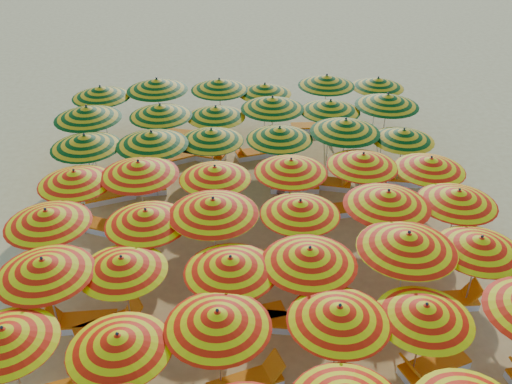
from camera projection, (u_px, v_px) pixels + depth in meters
The scene contains 63 objects.
ground at pixel (257, 245), 17.55m from camera, with size 120.00×120.00×0.00m, color #E3BB65.
umbrella_6 at pixel (4, 336), 11.64m from camera, with size 2.80×2.80×2.31m.
umbrella_7 at pixel (119, 342), 11.48m from camera, with size 2.69×2.69×2.32m.
umbrella_8 at pixel (218, 319), 11.88m from camera, with size 2.92×2.92×2.44m.
umbrella_9 at pixel (339, 314), 12.07m from camera, with size 2.92×2.92×2.39m.
umbrella_10 at pixel (425, 312), 12.24m from camera, with size 2.74×2.74×2.29m.
umbrella_12 at pixel (43, 267), 13.28m from camera, with size 3.01×3.01×2.46m.
umbrella_13 at pixel (122, 264), 13.60m from camera, with size 2.54×2.54×2.29m.
umbrella_14 at pixel (231, 265), 13.43m from camera, with size 2.78×2.78×2.40m.
umbrella_15 at pixel (309, 256), 13.59m from camera, with size 3.11×3.11×2.49m.
umbrella_16 at pixel (408, 241), 13.88m from camera, with size 2.67×2.67×2.63m.
umbrella_17 at pixel (480, 244), 14.20m from camera, with size 2.64×2.64×2.33m.
umbrella_18 at pixel (47, 217), 15.04m from camera, with size 2.46×2.46×2.44m.
umbrella_19 at pixel (146, 217), 15.11m from camera, with size 2.97×2.97×2.40m.
umbrella_20 at pixel (213, 206), 15.20m from camera, with size 2.58×2.58×2.61m.
umbrella_21 at pixel (300, 208), 15.54m from camera, with size 2.68×2.68×2.36m.
umbrella_22 at pixel (388, 198), 15.61m from camera, with size 2.98×2.98×2.56m.
umbrella_23 at pixel (458, 197), 15.95m from camera, with size 2.41×2.41×2.39m.
umbrella_24 at pixel (75, 177), 16.89m from camera, with size 2.37×2.37×2.38m.
umbrella_25 at pixel (139, 168), 17.08m from camera, with size 3.01×3.01×2.53m.
umbrella_26 at pixel (215, 173), 17.19m from camera, with size 2.47×2.47×2.34m.
umbrella_27 at pixel (291, 166), 17.41m from camera, with size 2.80×2.80×2.41m.
umbrella_28 at pixel (363, 160), 17.77m from camera, with size 2.81×2.81×2.38m.
umbrella_29 at pixel (430, 164), 17.63m from camera, with size 2.63×2.63×2.35m.
umbrella_30 at pixel (85, 141), 18.71m from camera, with size 2.91×2.91×2.46m.
umbrella_31 at pixel (152, 138), 18.73m from camera, with size 3.12×3.12×2.54m.
umbrella_32 at pixel (211, 135), 19.32m from camera, with size 2.76×2.76×2.34m.
umbrella_33 at pixel (280, 134), 19.28m from camera, with size 3.02×3.02×2.42m.
umbrella_34 at pixel (345, 126), 19.47m from camera, with size 2.58×2.58×2.57m.
umbrella_35 at pixel (403, 135), 19.45m from camera, with size 2.52×2.52×2.28m.
umbrella_36 at pixel (87, 113), 20.42m from camera, with size 3.09×3.09×2.56m.
umbrella_37 at pixel (160, 110), 20.81m from camera, with size 2.79×2.79×2.45m.
umbrella_38 at pixel (216, 112), 21.00m from camera, with size 2.45×2.45×2.31m.
umbrella_39 at pixel (272, 103), 21.22m from camera, with size 3.15×3.15×2.53m.
umbrella_40 at pixel (330, 106), 21.24m from camera, with size 2.58×2.58×2.41m.
umbrella_41 at pixel (387, 100), 21.40m from camera, with size 2.44×2.44×2.56m.
umbrella_42 at pixel (101, 92), 22.36m from camera, with size 2.94×2.94×2.43m.
umbrella_43 at pixel (157, 84), 22.60m from camera, with size 3.14×3.14×2.61m.
umbrella_44 at pixel (219, 85), 22.94m from camera, with size 2.45×2.45×2.46m.
umbrella_45 at pixel (265, 89), 22.96m from camera, with size 2.35×2.35×2.29m.
umbrella_46 at pixel (327, 80), 23.28m from camera, with size 3.04×3.04×2.48m.
umbrella_47 at pixel (378, 83), 23.49m from camera, with size 2.88×2.88×2.31m.
lounger_5 at pixel (247, 383), 12.93m from camera, with size 1.83×1.07×0.69m.
lounger_6 at pixel (433, 367), 13.33m from camera, with size 1.83×1.10×0.69m.
lounger_8 at pixel (81, 322), 14.55m from camera, with size 1.74×0.61×0.69m.
lounger_9 at pixel (111, 326), 14.45m from camera, with size 1.82×1.23×0.69m.
lounger_10 at pixel (251, 317), 14.69m from camera, with size 1.82×0.93×0.69m.
lounger_11 at pixel (283, 322), 14.55m from camera, with size 1.81×0.90×0.69m.
lounger_12 at pixel (447, 301), 15.21m from camera, with size 1.73×0.58×0.69m.
lounger_13 at pixel (237, 265), 16.47m from camera, with size 1.83×1.08×0.69m.
lounger_14 at pixel (102, 226), 18.09m from camera, with size 1.82×1.22×0.69m.
lounger_15 at pixel (341, 210), 18.91m from camera, with size 1.79×0.78×0.69m.
lounger_16 at pixel (111, 196), 19.63m from camera, with size 1.83×1.07×0.69m.
lounger_17 at pixel (144, 189), 20.02m from camera, with size 1.77×0.70×0.69m.
lounger_18 at pixel (296, 186), 20.17m from camera, with size 1.77×0.72×0.69m.
lounger_19 at pixel (328, 183), 20.34m from camera, with size 1.83×1.05×0.69m.
lounger_20 at pixel (409, 180), 20.53m from camera, with size 1.82×0.93×0.69m.
lounger_21 at pixel (178, 157), 21.95m from camera, with size 1.82×1.21×0.69m.
lounger_22 at pixel (205, 155), 22.13m from camera, with size 1.82×1.24×0.69m.
lounger_23 at pixel (257, 153), 22.27m from camera, with size 1.82×0.97×0.69m.
lounger_24 at pixel (174, 134), 23.70m from camera, with size 1.83×1.05×0.69m.
lounger_25 at pixel (312, 127), 24.23m from camera, with size 1.75×0.65×0.69m.
beachgoer_b at pixel (281, 205), 18.26m from camera, with size 0.62×0.48×1.27m, color tan.
Camera 1 is at (-1.18, -13.94, 10.72)m, focal length 40.00 mm.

